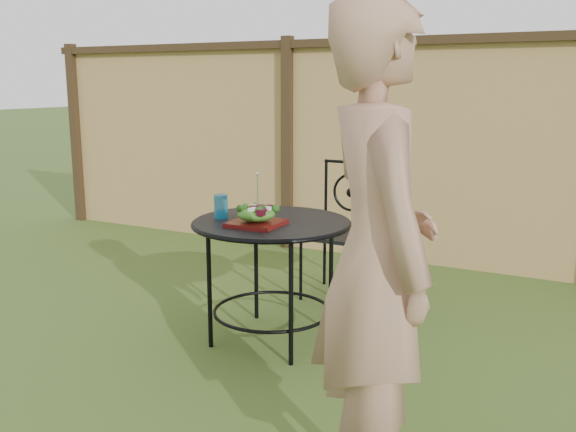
% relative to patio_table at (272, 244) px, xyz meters
% --- Properties ---
extents(ground, '(60.00, 60.00, 0.00)m').
position_rel_patio_table_xyz_m(ground, '(0.36, -0.16, -0.59)').
color(ground, '#2C4917').
rests_on(ground, ground).
extents(fence, '(8.00, 0.12, 1.90)m').
position_rel_patio_table_xyz_m(fence, '(0.36, 2.03, 0.36)').
color(fence, '#DCB36C').
rests_on(fence, ground).
extents(patio_table, '(0.92, 0.92, 0.72)m').
position_rel_patio_table_xyz_m(patio_table, '(0.00, 0.00, 0.00)').
color(patio_table, black).
rests_on(patio_table, ground).
extents(patio_chair, '(0.46, 0.46, 0.95)m').
position_rel_patio_table_xyz_m(patio_chair, '(0.03, 0.97, -0.08)').
color(patio_chair, black).
rests_on(patio_chair, ground).
extents(diner, '(0.74, 0.78, 1.79)m').
position_rel_patio_table_xyz_m(diner, '(1.02, -1.07, 0.31)').
color(diner, '#A87A60').
rests_on(diner, ground).
extents(salad_plate, '(0.27, 0.27, 0.02)m').
position_rel_patio_table_xyz_m(salad_plate, '(-0.01, -0.15, 0.15)').
color(salad_plate, '#400D09').
rests_on(salad_plate, patio_table).
extents(salad, '(0.21, 0.21, 0.08)m').
position_rel_patio_table_xyz_m(salad, '(-0.01, -0.15, 0.20)').
color(salad, '#235614').
rests_on(salad, salad_plate).
extents(fork, '(0.01, 0.01, 0.18)m').
position_rel_patio_table_xyz_m(fork, '(-0.00, -0.15, 0.33)').
color(fork, silver).
rests_on(fork, salad).
extents(drinking_glass, '(0.08, 0.08, 0.14)m').
position_rel_patio_table_xyz_m(drinking_glass, '(-0.30, -0.08, 0.21)').
color(drinking_glass, '#0D6898').
rests_on(drinking_glass, patio_table).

